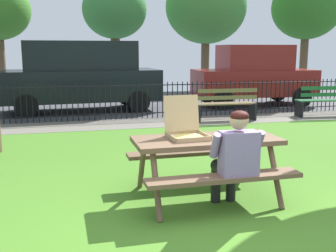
% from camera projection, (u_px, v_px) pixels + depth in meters
% --- Properties ---
extents(ground, '(28.00, 11.37, 0.02)m').
position_uv_depth(ground, '(193.00, 187.00, 5.69)').
color(ground, '#487F25').
extents(cobblestone_walkway, '(28.00, 1.40, 0.01)m').
position_uv_depth(cobblestone_walkway, '(134.00, 124.00, 10.44)').
color(cobblestone_walkway, slate).
extents(street_asphalt, '(28.00, 6.78, 0.01)m').
position_uv_depth(street_asphalt, '(115.00, 103.00, 14.34)').
color(street_asphalt, '#424247').
extents(picnic_table_foreground, '(1.81, 1.50, 0.79)m').
position_uv_depth(picnic_table_foreground, '(206.00, 151.00, 5.15)').
color(picnic_table_foreground, brown).
rests_on(picnic_table_foreground, ground).
extents(pizza_box_open, '(0.48, 0.54, 0.51)m').
position_uv_depth(pizza_box_open, '(186.00, 130.00, 5.15)').
color(pizza_box_open, tan).
rests_on(pizza_box_open, picnic_table_foreground).
extents(pizza_slice_on_table, '(0.21, 0.24, 0.02)m').
position_uv_depth(pizza_slice_on_table, '(233.00, 135.00, 5.24)').
color(pizza_slice_on_table, '#F1DC78').
rests_on(pizza_slice_on_table, picnic_table_foreground).
extents(adult_at_table, '(0.61, 0.59, 1.19)m').
position_uv_depth(adult_at_table, '(235.00, 156.00, 4.71)').
color(adult_at_table, black).
rests_on(adult_at_table, ground).
extents(iron_fence_streetside, '(22.76, 0.03, 0.97)m').
position_uv_depth(iron_fence_streetside, '(129.00, 101.00, 11.02)').
color(iron_fence_streetside, black).
rests_on(iron_fence_streetside, ground).
extents(park_bench_center, '(1.61, 0.52, 0.85)m').
position_uv_depth(park_bench_center, '(226.00, 105.00, 10.81)').
color(park_bench_center, olive).
rests_on(park_bench_center, ground).
extents(park_bench_right, '(1.63, 0.61, 0.85)m').
position_uv_depth(park_bench_right, '(325.00, 101.00, 11.51)').
color(park_bench_right, '#226035').
rests_on(park_bench_right, ground).
extents(parked_car_left, '(4.69, 2.14, 2.08)m').
position_uv_depth(parked_car_left, '(81.00, 75.00, 12.37)').
color(parked_car_left, black).
rests_on(parked_car_left, ground).
extents(parked_car_center, '(3.98, 1.98, 1.98)m').
position_uv_depth(parked_car_center, '(254.00, 75.00, 13.72)').
color(parked_car_center, maroon).
rests_on(parked_car_center, ground).
extents(far_tree_center, '(2.90, 2.90, 4.91)m').
position_uv_depth(far_tree_center, '(115.00, 10.00, 18.68)').
color(far_tree_center, brown).
rests_on(far_tree_center, ground).
extents(far_tree_midright, '(3.85, 3.85, 5.55)m').
position_uv_depth(far_tree_midright, '(206.00, 7.00, 19.67)').
color(far_tree_midright, brown).
rests_on(far_tree_midright, ground).
extents(far_tree_right, '(3.51, 3.51, 5.48)m').
position_uv_depth(far_tree_right, '(307.00, 8.00, 20.93)').
color(far_tree_right, brown).
rests_on(far_tree_right, ground).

